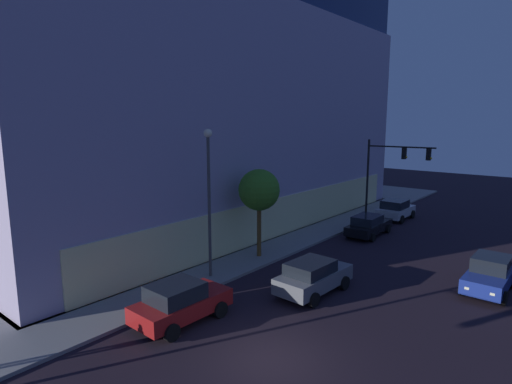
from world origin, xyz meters
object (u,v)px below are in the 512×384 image
modern_building (160,102)px  car_blue (490,274)px  street_lamp_sidewalk (209,185)px  car_black (368,225)px  car_grey (313,276)px  traffic_light_far_corner (392,165)px  car_red (180,302)px  sidewalk_tree (259,190)px  car_silver (395,209)px

modern_building → car_blue: bearing=-93.3°
street_lamp_sidewalk → car_black: street_lamp_sidewalk is taller
car_grey → car_black: 11.70m
traffic_light_far_corner → car_blue: traffic_light_far_corner is taller
car_red → car_black: size_ratio=0.89×
sidewalk_tree → street_lamp_sidewalk: bearing=-178.5°
car_grey → car_blue: bearing=-49.0°
car_grey → car_silver: car_silver is taller
sidewalk_tree → car_blue: bearing=-74.5°
car_red → car_blue: car_red is taller
sidewalk_tree → car_grey: (-2.43, -5.35, -3.34)m
modern_building → car_grey: size_ratio=8.25×
street_lamp_sidewalk → car_black: 14.24m
traffic_light_far_corner → modern_building: bearing=116.1°
street_lamp_sidewalk → car_blue: bearing=-57.4°
modern_building → car_red: bearing=-126.6°
car_red → car_silver: 23.70m
car_blue → car_black: car_blue is taller
car_black → car_silver: car_silver is taller
traffic_light_far_corner → car_silver: (1.48, 0.02, -3.94)m
car_grey → traffic_light_far_corner: bearing=9.6°
sidewalk_tree → car_silver: bearing=-9.7°
sidewalk_tree → car_blue: size_ratio=1.28×
traffic_light_far_corner → sidewalk_tree: bearing=169.2°
car_silver → modern_building: bearing=119.8°
car_red → car_blue: bearing=-38.3°
modern_building → car_silver: modern_building is taller
car_red → traffic_light_far_corner: bearing=0.1°
traffic_light_far_corner → street_lamp_sidewalk: bearing=172.1°
modern_building → car_grey: modern_building is taller
car_black → car_blue: bearing=-122.5°
car_red → car_blue: 15.03m
sidewalk_tree → traffic_light_far_corner: bearing=-10.8°
street_lamp_sidewalk → car_red: size_ratio=1.84×
car_blue → car_silver: size_ratio=1.03×
modern_building → car_blue: modern_building is taller
car_blue → car_black: size_ratio=0.87×
street_lamp_sidewalk → car_grey: (1.82, -5.24, -4.18)m
car_red → car_silver: bearing=0.1°
car_black → car_silver: bearing=3.6°
street_lamp_sidewalk → car_black: size_ratio=1.63×
car_red → car_silver: car_red is taller
traffic_light_far_corner → car_grey: traffic_light_far_corner is taller
street_lamp_sidewalk → sidewalk_tree: bearing=1.5°
traffic_light_far_corner → sidewalk_tree: 13.99m
modern_building → car_red: 24.22m
street_lamp_sidewalk → sidewalk_tree: size_ratio=1.46×
car_silver → street_lamp_sidewalk: bearing=172.7°
car_grey → car_black: size_ratio=0.92×
sidewalk_tree → car_red: (-8.49, -2.64, -3.32)m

